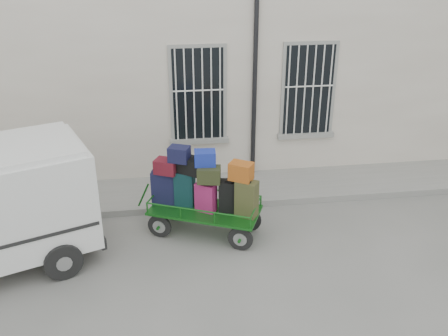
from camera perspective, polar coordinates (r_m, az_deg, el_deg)
ground at (r=10.25m, az=1.10°, el=-8.44°), size 80.00×80.00×0.00m
building at (r=14.28m, az=-2.34°, el=14.15°), size 24.00×5.15×6.00m
sidewalk at (r=12.10m, az=-0.52°, el=-2.50°), size 24.00×1.70×0.15m
luggage_cart at (r=10.07m, az=-2.35°, el=-2.64°), size 2.60×1.82×1.89m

